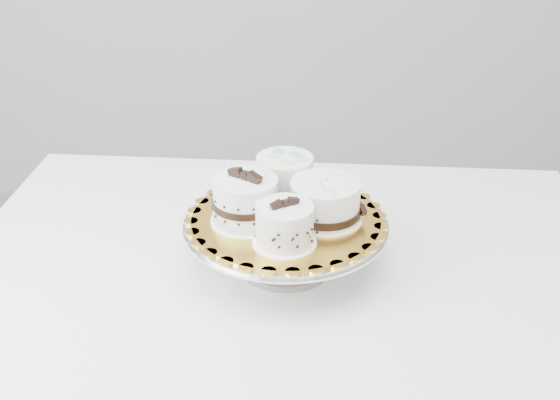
{
  "coord_description": "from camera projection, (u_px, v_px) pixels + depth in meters",
  "views": [
    {
      "loc": [
        0.03,
        -1.08,
        1.47
      ],
      "look_at": [
        0.09,
        -0.03,
        0.9
      ],
      "focal_mm": 45.0,
      "sensor_mm": 36.0,
      "label": 1
    }
  ],
  "objects": [
    {
      "name": "cake_dots",
      "position": [
        285.0,
        176.0,
        1.29
      ],
      "size": [
        0.13,
        0.13,
        0.08
      ],
      "rotation": [
        0.0,
        0.0,
        -0.15
      ],
      "color": "white",
      "rests_on": "cake_board"
    },
    {
      "name": "cake_ribbon",
      "position": [
        326.0,
        202.0,
        1.21
      ],
      "size": [
        0.15,
        0.14,
        0.07
      ],
      "rotation": [
        0.0,
        0.0,
        0.22
      ],
      "color": "white",
      "rests_on": "cake_board"
    },
    {
      "name": "cake_banded",
      "position": [
        246.0,
        202.0,
        1.2
      ],
      "size": [
        0.16,
        0.16,
        0.1
      ],
      "rotation": [
        0.0,
        0.0,
        -0.65
      ],
      "color": "white",
      "rests_on": "cake_board"
    },
    {
      "name": "cake_swirl",
      "position": [
        285.0,
        226.0,
        1.14
      ],
      "size": [
        0.13,
        0.13,
        0.08
      ],
      "rotation": [
        0.0,
        0.0,
        0.42
      ],
      "color": "white",
      "rests_on": "cake_board"
    },
    {
      "name": "cake_board",
      "position": [
        286.0,
        219.0,
        1.23
      ],
      "size": [
        0.37,
        0.37,
        0.0
      ],
      "primitive_type": "cylinder",
      "rotation": [
        0.0,
        0.0,
        0.13
      ],
      "color": "orange",
      "rests_on": "cake_stand"
    },
    {
      "name": "table",
      "position": [
        284.0,
        288.0,
        1.35
      ],
      "size": [
        1.31,
        0.96,
        0.75
      ],
      "rotation": [
        0.0,
        0.0,
        -0.13
      ],
      "color": "white",
      "rests_on": "floor"
    },
    {
      "name": "cake_stand",
      "position": [
        286.0,
        235.0,
        1.25
      ],
      "size": [
        0.36,
        0.36,
        0.1
      ],
      "color": "gray",
      "rests_on": "table"
    }
  ]
}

